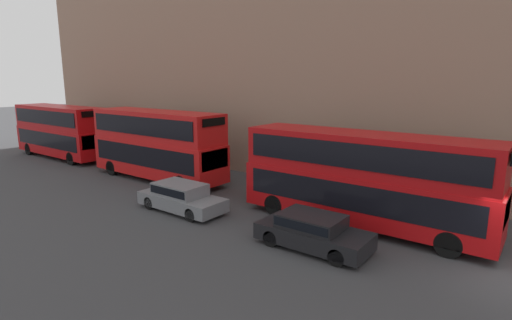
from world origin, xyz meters
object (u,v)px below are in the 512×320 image
(bus_leading, at_px, (363,176))
(bus_third_in_queue, at_px, (61,129))
(bus_second_in_queue, at_px, (157,142))
(car_hatchback, at_px, (181,196))
(car_dark_sedan, at_px, (313,230))
(pedestrian, at_px, (89,142))

(bus_leading, height_order, bus_third_in_queue, bus_third_in_queue)
(bus_second_in_queue, height_order, car_hatchback, bus_second_in_queue)
(bus_leading, distance_m, bus_second_in_queue, 13.76)
(bus_third_in_queue, bearing_deg, bus_leading, -90.00)
(car_dark_sedan, bearing_deg, bus_third_in_queue, 82.36)
(bus_leading, relative_size, car_dark_sedan, 2.49)
(bus_second_in_queue, bearing_deg, bus_third_in_queue, 90.00)
(bus_leading, relative_size, bus_third_in_queue, 1.08)
(car_dark_sedan, xyz_separation_m, car_hatchback, (-0.00, 7.36, 0.03))
(bus_second_in_queue, xyz_separation_m, pedestrian, (2.98, 13.15, -1.67))
(bus_second_in_queue, distance_m, pedestrian, 13.59)
(bus_third_in_queue, xyz_separation_m, car_hatchback, (-3.40, -17.99, -1.60))
(bus_third_in_queue, height_order, car_dark_sedan, bus_third_in_queue)
(car_hatchback, bearing_deg, bus_leading, -66.71)
(bus_leading, xyz_separation_m, pedestrian, (2.98, 26.91, -1.52))
(bus_second_in_queue, height_order, car_dark_sedan, bus_second_in_queue)
(bus_second_in_queue, bearing_deg, bus_leading, -90.00)
(bus_third_in_queue, distance_m, car_dark_sedan, 25.63)
(bus_leading, relative_size, bus_second_in_queue, 1.08)
(bus_third_in_queue, distance_m, car_hatchback, 18.38)
(bus_third_in_queue, height_order, pedestrian, bus_third_in_queue)
(bus_second_in_queue, height_order, pedestrian, bus_second_in_queue)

